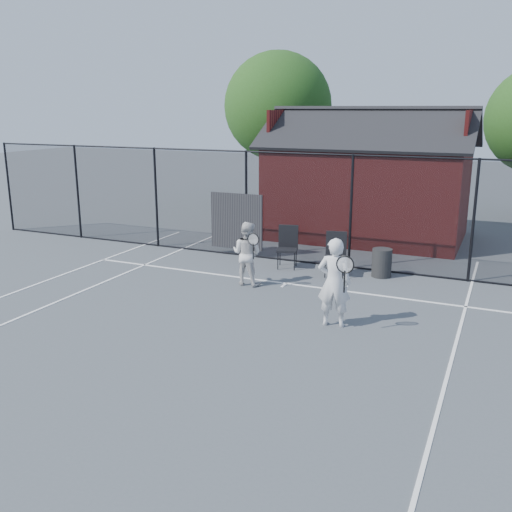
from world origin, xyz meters
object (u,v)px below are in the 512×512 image
at_px(player_back, 247,253).
at_px(player_front, 334,282).
at_px(clubhouse, 368,188).
at_px(chair_right, 287,248).
at_px(waste_bin, 382,263).
at_px(chair_left, 335,255).

bearing_deg(player_back, player_front, -33.38).
relative_size(clubhouse, chair_right, 5.96).
bearing_deg(waste_bin, player_front, -92.25).
distance_m(player_front, waste_bin, 3.78).
bearing_deg(clubhouse, player_back, -101.90).
relative_size(clubhouse, chair_left, 5.99).
distance_m(player_back, waste_bin, 3.47).
xyz_separation_m(clubhouse, waste_bin, (1.47, -4.45, -1.25)).
bearing_deg(chair_right, clubhouse, 63.68).
bearing_deg(player_back, clubhouse, 78.10).
height_order(player_back, chair_left, player_back).
bearing_deg(chair_left, clubhouse, 83.81).
xyz_separation_m(chair_left, waste_bin, (1.09, 0.45, -0.18)).
bearing_deg(chair_right, chair_left, -24.08).
xyz_separation_m(clubhouse, chair_left, (0.38, -4.90, -1.06)).
height_order(player_back, waste_bin, player_back).
distance_m(clubhouse, player_front, 8.33).
bearing_deg(player_back, waste_bin, 35.01).
relative_size(player_back, chair_right, 1.41).
distance_m(player_front, chair_left, 3.44).
xyz_separation_m(player_front, waste_bin, (0.15, 3.74, -0.52)).
bearing_deg(chair_left, waste_bin, 11.75).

